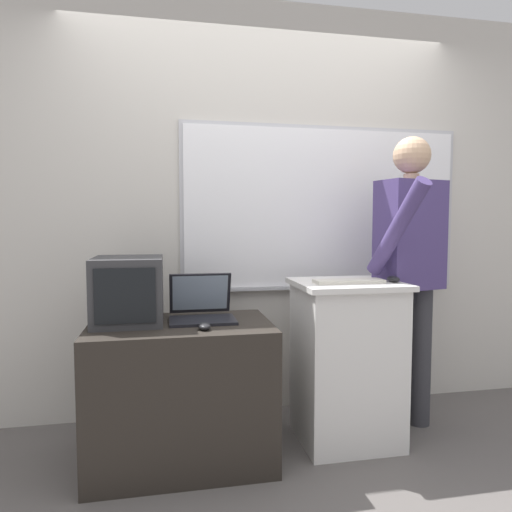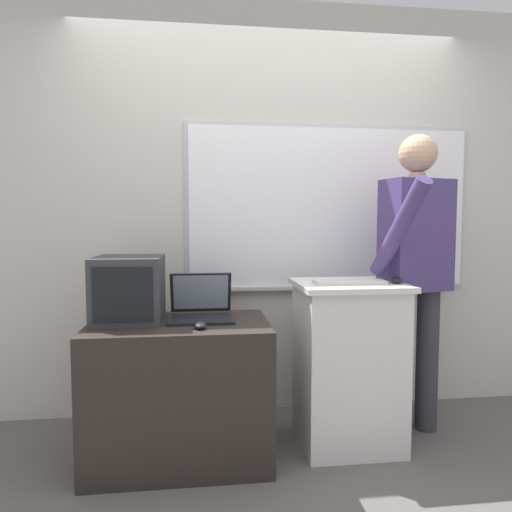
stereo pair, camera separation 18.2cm
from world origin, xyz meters
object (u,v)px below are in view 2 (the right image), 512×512
object	(u,v)px
person_presenter	(416,263)
laptop	(201,306)
computer_mouse_by_keyboard	(396,280)
computer_mouse_by_laptop	(200,325)
side_desk	(180,390)
crt_monitor	(129,289)
wireless_keyboard	(349,282)
lectern_podium	(348,363)

from	to	relation	value
person_presenter	laptop	size ratio (longest dim) A/B	5.09
person_presenter	computer_mouse_by_keyboard	distance (m)	0.25
computer_mouse_by_laptop	computer_mouse_by_keyboard	xyz separation A→B (m)	(1.07, 0.14, 0.19)
person_presenter	laptop	xyz separation A→B (m)	(-1.25, -0.03, -0.22)
laptop	computer_mouse_by_laptop	xyz separation A→B (m)	(-0.00, -0.25, -0.05)
computer_mouse_by_laptop	computer_mouse_by_keyboard	bearing A→B (deg)	7.26
side_desk	computer_mouse_by_keyboard	size ratio (longest dim) A/B	9.37
laptop	crt_monitor	distance (m)	0.39
side_desk	laptop	world-z (taller)	laptop
laptop	wireless_keyboard	xyz separation A→B (m)	(0.80, -0.11, 0.13)
side_desk	person_presenter	bearing A→B (deg)	5.18
lectern_podium	wireless_keyboard	world-z (taller)	wireless_keyboard
computer_mouse_by_laptop	lectern_podium	bearing A→B (deg)	14.36
computer_mouse_by_keyboard	laptop	bearing A→B (deg)	173.63
person_presenter	wireless_keyboard	xyz separation A→B (m)	(-0.45, -0.14, -0.09)
lectern_podium	person_presenter	distance (m)	0.70
person_presenter	computer_mouse_by_laptop	xyz separation A→B (m)	(-1.25, -0.29, -0.27)
side_desk	person_presenter	distance (m)	1.52
laptop	crt_monitor	size ratio (longest dim) A/B	0.84
side_desk	wireless_keyboard	xyz separation A→B (m)	(0.92, -0.02, 0.57)
computer_mouse_by_keyboard	crt_monitor	world-z (taller)	crt_monitor
computer_mouse_by_laptop	crt_monitor	bearing A→B (deg)	147.55
side_desk	crt_monitor	distance (m)	0.60
lectern_podium	computer_mouse_by_laptop	world-z (taller)	lectern_podium
laptop	computer_mouse_by_keyboard	world-z (taller)	laptop
laptop	computer_mouse_by_keyboard	bearing A→B (deg)	-6.37
wireless_keyboard	crt_monitor	world-z (taller)	crt_monitor
lectern_podium	side_desk	size ratio (longest dim) A/B	0.98
wireless_keyboard	crt_monitor	bearing A→B (deg)	175.50
wireless_keyboard	computer_mouse_by_laptop	bearing A→B (deg)	-169.81
lectern_podium	computer_mouse_by_keyboard	size ratio (longest dim) A/B	9.21
computer_mouse_by_laptop	person_presenter	bearing A→B (deg)	12.84
lectern_podium	computer_mouse_by_laptop	distance (m)	0.90
person_presenter	laptop	bearing A→B (deg)	168.34
person_presenter	computer_mouse_by_keyboard	size ratio (longest dim) A/B	17.59
person_presenter	wireless_keyboard	size ratio (longest dim) A/B	4.57
person_presenter	computer_mouse_by_laptop	distance (m)	1.31
side_desk	computer_mouse_by_keyboard	distance (m)	1.31
side_desk	person_presenter	xyz separation A→B (m)	(1.36, 0.12, 0.65)
lectern_podium	person_presenter	size ratio (longest dim) A/B	0.52
side_desk	computer_mouse_by_keyboard	xyz separation A→B (m)	(1.18, -0.03, 0.57)
wireless_keyboard	computer_mouse_by_keyboard	world-z (taller)	computer_mouse_by_keyboard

